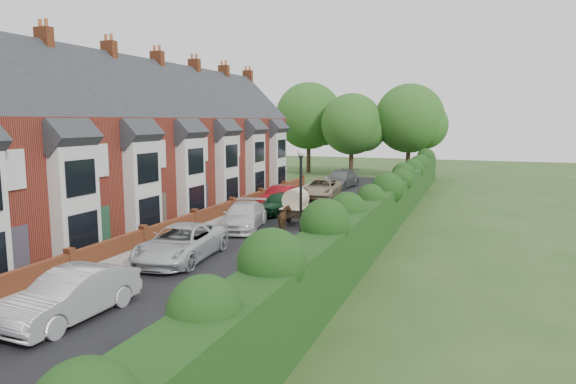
# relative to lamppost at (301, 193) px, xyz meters

# --- Properties ---
(ground) EXTENTS (140.00, 140.00, 0.00)m
(ground) POSITION_rel_lamppost_xyz_m (-3.40, -4.00, -3.30)
(ground) COLOR #2D4C1E
(ground) RESTS_ON ground
(road) EXTENTS (6.00, 58.00, 0.02)m
(road) POSITION_rel_lamppost_xyz_m (-3.90, 7.00, -3.29)
(road) COLOR black
(road) RESTS_ON ground
(pavement_hedge_side) EXTENTS (2.20, 58.00, 0.12)m
(pavement_hedge_side) POSITION_rel_lamppost_xyz_m (0.20, 7.00, -3.24)
(pavement_hedge_side) COLOR #9B9993
(pavement_hedge_side) RESTS_ON ground
(pavement_house_side) EXTENTS (1.70, 58.00, 0.12)m
(pavement_house_side) POSITION_rel_lamppost_xyz_m (-7.75, 7.00, -3.24)
(pavement_house_side) COLOR #9B9993
(pavement_house_side) RESTS_ON ground
(kerb_hedge_side) EXTENTS (0.18, 58.00, 0.13)m
(kerb_hedge_side) POSITION_rel_lamppost_xyz_m (-0.85, 7.00, -3.23)
(kerb_hedge_side) COLOR gray
(kerb_hedge_side) RESTS_ON ground
(kerb_house_side) EXTENTS (0.18, 58.00, 0.13)m
(kerb_house_side) POSITION_rel_lamppost_xyz_m (-6.95, 7.00, -3.23)
(kerb_house_side) COLOR gray
(kerb_house_side) RESTS_ON ground
(hedge) EXTENTS (2.10, 58.00, 2.85)m
(hedge) POSITION_rel_lamppost_xyz_m (2.00, 7.00, -1.70)
(hedge) COLOR #163812
(hedge) RESTS_ON ground
(terrace_row) EXTENTS (9.05, 40.50, 11.50)m
(terrace_row) POSITION_rel_lamppost_xyz_m (-14.27, 5.98, 1.18)
(terrace_row) COLOR maroon
(terrace_row) RESTS_ON ground
(garden_wall_row) EXTENTS (0.35, 40.35, 1.10)m
(garden_wall_row) POSITION_rel_lamppost_xyz_m (-8.75, 6.00, -2.84)
(garden_wall_row) COLOR brown
(garden_wall_row) RESTS_ON ground
(lamppost) EXTENTS (0.32, 0.32, 5.16)m
(lamppost) POSITION_rel_lamppost_xyz_m (0.00, 0.00, 0.00)
(lamppost) COLOR black
(lamppost) RESTS_ON ground
(tree_far_left) EXTENTS (7.14, 6.80, 9.29)m
(tree_far_left) POSITION_rel_lamppost_xyz_m (-6.05, 36.08, 2.41)
(tree_far_left) COLOR #332316
(tree_far_left) RESTS_ON ground
(tree_far_right) EXTENTS (7.98, 7.60, 10.31)m
(tree_far_right) POSITION_rel_lamppost_xyz_m (-0.01, 38.08, 3.02)
(tree_far_right) COLOR #332316
(tree_far_right) RESTS_ON ground
(tree_far_back) EXTENTS (8.40, 8.00, 10.82)m
(tree_far_back) POSITION_rel_lamppost_xyz_m (-11.99, 39.08, 3.32)
(tree_far_back) COLOR #332316
(tree_far_back) RESTS_ON ground
(car_silver_a) EXTENTS (1.88, 4.94, 1.61)m
(car_silver_a) POSITION_rel_lamppost_xyz_m (-5.06, -7.84, -2.49)
(car_silver_a) COLOR #BAB9BF
(car_silver_a) RESTS_ON ground
(car_silver_b) EXTENTS (3.20, 5.99, 1.60)m
(car_silver_b) POSITION_rel_lamppost_xyz_m (-5.57, -0.56, -2.50)
(car_silver_b) COLOR silver
(car_silver_b) RESTS_ON ground
(car_white) EXTENTS (3.24, 5.61, 1.53)m
(car_white) POSITION_rel_lamppost_xyz_m (-5.81, 6.57, -2.53)
(car_white) COLOR silver
(car_white) RESTS_ON ground
(car_green) EXTENTS (2.83, 4.72, 1.51)m
(car_green) POSITION_rel_lamppost_xyz_m (-5.58, 11.84, -2.54)
(car_green) COLOR #10361C
(car_green) RESTS_ON ground
(car_red) EXTENTS (2.21, 4.95, 1.58)m
(car_red) POSITION_rel_lamppost_xyz_m (-6.40, 14.20, -2.51)
(car_red) COLOR maroon
(car_red) RESTS_ON ground
(car_beige) EXTENTS (3.03, 5.85, 1.58)m
(car_beige) POSITION_rel_lamppost_xyz_m (-5.00, 19.80, -2.51)
(car_beige) COLOR tan
(car_beige) RESTS_ON ground
(car_grey) EXTENTS (2.93, 5.79, 1.61)m
(car_grey) POSITION_rel_lamppost_xyz_m (-5.12, 26.46, -2.49)
(car_grey) COLOR #5C5F64
(car_grey) RESTS_ON ground
(car_black) EXTENTS (2.50, 4.19, 1.34)m
(car_black) POSITION_rel_lamppost_xyz_m (-6.40, 31.00, -2.63)
(car_black) COLOR black
(car_black) RESTS_ON ground
(horse) EXTENTS (1.23, 1.85, 1.43)m
(horse) POSITION_rel_lamppost_xyz_m (-3.29, 6.82, -2.58)
(horse) COLOR #4E341C
(horse) RESTS_ON ground
(horse_cart) EXTENTS (1.42, 3.13, 2.26)m
(horse_cart) POSITION_rel_lamppost_xyz_m (-3.29, 8.65, -2.00)
(horse_cart) COLOR black
(horse_cart) RESTS_ON ground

